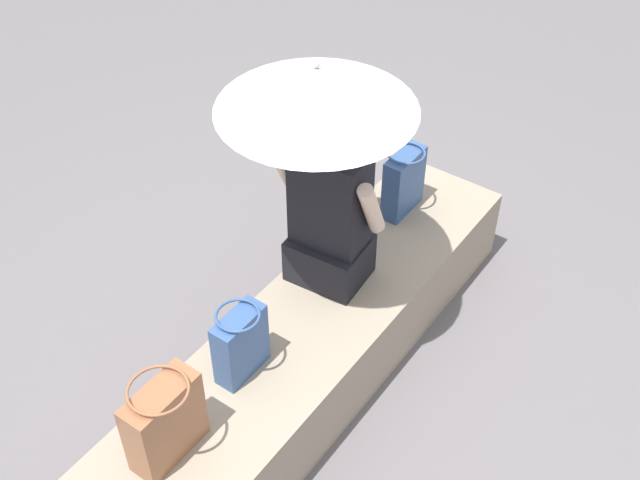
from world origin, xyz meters
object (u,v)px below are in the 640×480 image
Objects in this scene: person_seated at (330,211)px; handbag_black at (165,421)px; parasol at (316,89)px; shoulder_bag_spare at (404,181)px; tote_bag_canvas at (240,343)px.

person_seated is 1.15m from handbag_black.
parasol is 1.10m from shoulder_bag_spare.
shoulder_bag_spare reaches higher than tote_bag_canvas.
shoulder_bag_spare is at bearing -179.54° from tote_bag_canvas.
tote_bag_canvas is at bearing 4.45° from parasol.
handbag_black is 0.46m from tote_bag_canvas.
tote_bag_canvas is (-0.46, -0.02, -0.02)m from handbag_black.
person_seated is at bearing -177.12° from tote_bag_canvas.
handbag_black is 1.10× the size of tote_bag_canvas.
tote_bag_canvas is 0.94× the size of shoulder_bag_spare.
tote_bag_canvas is at bearing 2.88° from person_seated.
person_seated is 0.65m from parasol.
handbag_black reaches higher than tote_bag_canvas.
handbag_black is at bearing 2.92° from person_seated.
person_seated is 2.67× the size of tote_bag_canvas.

